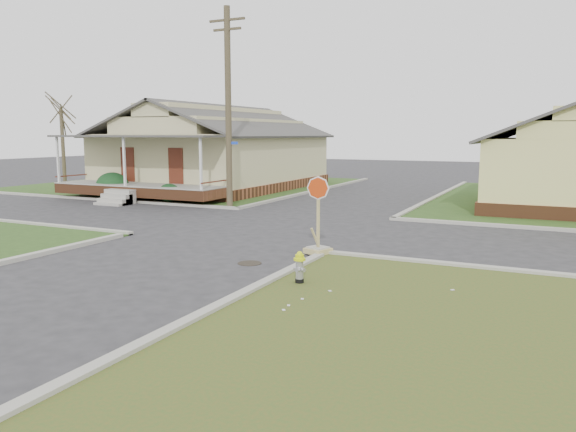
% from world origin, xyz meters
% --- Properties ---
extents(ground, '(120.00, 120.00, 0.00)m').
position_xyz_m(ground, '(0.00, 0.00, 0.00)').
color(ground, '#2A292C').
rests_on(ground, ground).
extents(verge_far_left, '(19.00, 19.00, 0.05)m').
position_xyz_m(verge_far_left, '(-13.00, 18.00, 0.03)').
color(verge_far_left, '#284518').
rests_on(verge_far_left, ground).
extents(curbs, '(80.00, 40.00, 0.12)m').
position_xyz_m(curbs, '(0.00, 5.00, 0.00)').
color(curbs, '#9E9C8F').
rests_on(curbs, ground).
extents(manhole, '(0.64, 0.64, 0.01)m').
position_xyz_m(manhole, '(2.20, -0.50, 0.01)').
color(manhole, black).
rests_on(manhole, ground).
extents(corner_house, '(10.10, 15.50, 5.30)m').
position_xyz_m(corner_house, '(-10.00, 16.68, 2.28)').
color(corner_house, brown).
rests_on(corner_house, ground).
extents(side_house_yellow, '(7.60, 11.60, 4.70)m').
position_xyz_m(side_house_yellow, '(10.00, 16.50, 2.19)').
color(side_house_yellow, brown).
rests_on(side_house_yellow, ground).
extents(utility_pole, '(1.80, 0.28, 9.00)m').
position_xyz_m(utility_pole, '(-4.20, 8.90, 4.66)').
color(utility_pole, '#3F3524').
rests_on(utility_pole, ground).
extents(tree_far_left, '(0.22, 0.22, 4.90)m').
position_xyz_m(tree_far_left, '(-18.00, 12.00, 2.50)').
color(tree_far_left, '#3F3524').
rests_on(tree_far_left, verge_far_left).
extents(fire_hydrant, '(0.27, 0.27, 0.73)m').
position_xyz_m(fire_hydrant, '(4.28, -1.86, 0.45)').
color(fire_hydrant, black).
rests_on(fire_hydrant, ground).
extents(stop_sign, '(0.62, 0.61, 2.19)m').
position_xyz_m(stop_sign, '(3.42, 1.26, 0.52)').
color(stop_sign, tan).
rests_on(stop_sign, ground).
extents(hedge_left, '(1.65, 1.35, 1.26)m').
position_xyz_m(hedge_left, '(-11.79, 9.47, 0.68)').
color(hedge_left, '#133617').
rests_on(hedge_left, verge_far_left).
extents(hedge_right, '(1.30, 1.06, 0.99)m').
position_xyz_m(hedge_right, '(-7.75, 9.03, 0.55)').
color(hedge_right, '#133617').
rests_on(hedge_right, verge_far_left).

